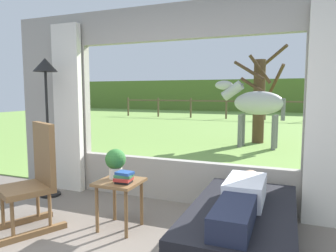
{
  "coord_description": "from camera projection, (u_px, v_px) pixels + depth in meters",
  "views": [
    {
      "loc": [
        1.34,
        -1.55,
        1.44
      ],
      "look_at": [
        0.0,
        1.8,
        1.05
      ],
      "focal_mm": 33.42,
      "sensor_mm": 36.0,
      "label": 1
    }
  ],
  "objects": [
    {
      "name": "back_wall_with_window",
      "position": [
        181.0,
        107.0,
        4.03
      ],
      "size": [
        5.2,
        0.12,
        2.55
      ],
      "color": "#9E998E",
      "rests_on": "ground_plane"
    },
    {
      "name": "curtain_panel_left",
      "position": [
        68.0,
        109.0,
        4.53
      ],
      "size": [
        0.44,
        0.1,
        2.4
      ],
      "primitive_type": "cube",
      "color": "silver",
      "rests_on": "ground_plane"
    },
    {
      "name": "curtain_panel_right",
      "position": [
        328.0,
        115.0,
        3.28
      ],
      "size": [
        0.44,
        0.1,
        2.4
      ],
      "primitive_type": "cube",
      "color": "silver",
      "rests_on": "ground_plane"
    },
    {
      "name": "outdoor_pasture_lawn",
      "position": [
        261.0,
        124.0,
        14.22
      ],
      "size": [
        36.0,
        21.68,
        0.02
      ],
      "primitive_type": "cube",
      "color": "#759E47",
      "rests_on": "ground_plane"
    },
    {
      "name": "distant_hill_ridge",
      "position": [
        274.0,
        96.0,
        23.18
      ],
      "size": [
        36.0,
        2.0,
        2.4
      ],
      "primitive_type": "cube",
      "color": "#58762E",
      "rests_on": "ground_plane"
    },
    {
      "name": "recliner_sofa",
      "position": [
        242.0,
        229.0,
        2.81
      ],
      "size": [
        0.91,
        1.71,
        0.42
      ],
      "rotation": [
        0.0,
        0.0,
        0.01
      ],
      "color": "black",
      "rests_on": "ground_plane"
    },
    {
      "name": "reclining_person",
      "position": [
        242.0,
        198.0,
        2.73
      ],
      "size": [
        0.34,
        1.43,
        0.22
      ],
      "rotation": [
        0.0,
        0.0,
        0.01
      ],
      "color": "silver",
      "rests_on": "recliner_sofa"
    },
    {
      "name": "rocking_chair",
      "position": [
        35.0,
        178.0,
        3.29
      ],
      "size": [
        0.72,
        0.81,
        1.12
      ],
      "rotation": [
        0.0,
        0.0,
        -0.47
      ],
      "color": "brown",
      "rests_on": "ground_plane"
    },
    {
      "name": "side_table",
      "position": [
        120.0,
        189.0,
        3.28
      ],
      "size": [
        0.44,
        0.44,
        0.52
      ],
      "color": "brown",
      "rests_on": "ground_plane"
    },
    {
      "name": "potted_plant",
      "position": [
        116.0,
        162.0,
        3.33
      ],
      "size": [
        0.22,
        0.22,
        0.32
      ],
      "color": "silver",
      "rests_on": "side_table"
    },
    {
      "name": "book_stack",
      "position": [
        124.0,
        177.0,
        3.17
      ],
      "size": [
        0.19,
        0.16,
        0.12
      ],
      "color": "black",
      "rests_on": "side_table"
    },
    {
      "name": "floor_lamp_left",
      "position": [
        46.0,
        85.0,
        4.22
      ],
      "size": [
        0.32,
        0.32,
        1.9
      ],
      "color": "black",
      "rests_on": "ground_plane"
    },
    {
      "name": "horse",
      "position": [
        255.0,
        104.0,
        7.98
      ],
      "size": [
        1.82,
        0.68,
        1.73
      ],
      "rotation": [
        0.0,
        0.0,
        1.47
      ],
      "color": "#B2B2AD",
      "rests_on": "outdoor_pasture_lawn"
    },
    {
      "name": "pasture_tree",
      "position": [
        260.0,
        97.0,
        8.71
      ],
      "size": [
        1.45,
        1.42,
        2.7
      ],
      "color": "#4C3823",
      "rests_on": "outdoor_pasture_lawn"
    },
    {
      "name": "pasture_fence_line",
      "position": [
        265.0,
        106.0,
        16.06
      ],
      "size": [
        16.1,
        0.1,
        1.1
      ],
      "color": "brown",
      "rests_on": "outdoor_pasture_lawn"
    }
  ]
}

